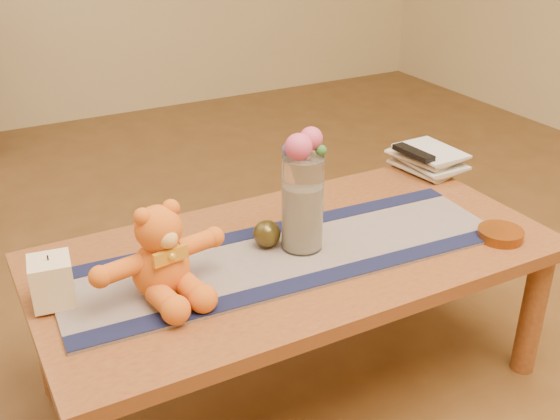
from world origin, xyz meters
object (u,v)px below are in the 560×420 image
pillar_candle (52,281)px  amber_dish (500,234)px  glass_vase (303,203)px  tv_remote (413,153)px  book_bottom (409,172)px  bronze_ball (267,234)px  teddy_bear (160,251)px

pillar_candle → amber_dish: pillar_candle is taller
pillar_candle → amber_dish: bearing=-12.7°
glass_vase → tv_remote: (0.58, 0.25, -0.05)m
book_bottom → amber_dish: amber_dish is taller
pillar_candle → glass_vase: glass_vase is taller
pillar_candle → glass_vase: 0.65m
tv_remote → book_bottom: bearing=90.0°
amber_dish → tv_remote: bearing=82.8°
bronze_ball → tv_remote: (0.66, 0.20, 0.04)m
glass_vase → amber_dish: glass_vase is taller
pillar_candle → tv_remote: pillar_candle is taller
pillar_candle → glass_vase: bearing=-4.4°
glass_vase → bronze_ball: size_ratio=3.48×
bronze_ball → book_bottom: (0.66, 0.21, -0.03)m
glass_vase → amber_dish: (0.52, -0.21, -0.12)m
teddy_bear → bronze_ball: bearing=3.7°
book_bottom → tv_remote: size_ratio=1.39×
glass_vase → pillar_candle: bearing=175.6°
pillar_candle → book_bottom: size_ratio=0.51×
bronze_ball → book_bottom: size_ratio=0.34×
glass_vase → book_bottom: glass_vase is taller
bronze_ball → tv_remote: 0.69m
amber_dish → pillar_candle: bearing=167.3°
pillar_candle → bronze_ball: (0.56, -0.00, -0.02)m
bronze_ball → book_bottom: bearing=18.1°
tv_remote → amber_dish: tv_remote is taller
book_bottom → tv_remote: tv_remote is taller
pillar_candle → bronze_ball: bearing=-0.1°
teddy_bear → book_bottom: size_ratio=1.46×
pillar_candle → tv_remote: (1.22, 0.20, 0.02)m
pillar_candle → book_bottom: pillar_candle is taller
teddy_bear → pillar_candle: teddy_bear is taller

